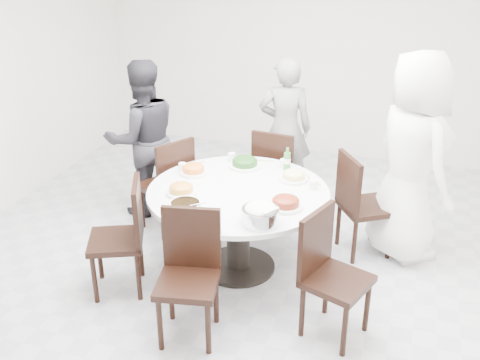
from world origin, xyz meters
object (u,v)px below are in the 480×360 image
(chair_sw, at_px, (116,238))
(beverage_bottle, at_px, (287,159))
(chair_ne, at_px, (366,205))
(chair_n, at_px, (279,172))
(diner_left, at_px, (143,139))
(soup_bowl, at_px, (185,207))
(dining_table, at_px, (238,230))
(chair_se, at_px, (337,278))
(rice_bowl, at_px, (261,216))
(chair_s, at_px, (187,280))
(diner_right, at_px, (411,158))
(diner_middle, at_px, (285,129))
(chair_nw, at_px, (165,184))

(chair_sw, height_order, beverage_bottle, beverage_bottle)
(chair_ne, distance_m, chair_n, 1.02)
(chair_sw, distance_m, beverage_bottle, 1.62)
(diner_left, distance_m, soup_bowl, 1.56)
(dining_table, xyz_separation_m, chair_ne, (1.00, 0.61, 0.10))
(chair_se, distance_m, rice_bowl, 0.70)
(chair_s, xyz_separation_m, rice_bowl, (0.39, 0.47, 0.33))
(chair_s, relative_size, rice_bowl, 3.42)
(chair_ne, relative_size, diner_right, 0.52)
(chair_n, bearing_deg, rice_bowl, 105.73)
(chair_se, distance_m, diner_left, 2.58)
(diner_middle, xyz_separation_m, diner_left, (-1.26, -0.79, 0.03))
(dining_table, bearing_deg, chair_s, -93.96)
(dining_table, xyz_separation_m, chair_s, (-0.07, -0.95, 0.10))
(diner_middle, distance_m, soup_bowl, 2.04)
(chair_nw, relative_size, chair_se, 1.00)
(chair_n, xyz_separation_m, chair_se, (0.85, -1.67, 0.00))
(chair_ne, height_order, soup_bowl, chair_ne)
(chair_sw, xyz_separation_m, diner_middle, (0.86, 2.13, 0.29))
(diner_left, relative_size, rice_bowl, 5.72)
(chair_n, height_order, diner_middle, diner_middle)
(diner_left, height_order, beverage_bottle, diner_left)
(rice_bowl, bearing_deg, beverage_bottle, 92.36)
(chair_s, xyz_separation_m, chair_se, (0.99, 0.34, 0.00))
(dining_table, height_order, chair_s, chair_s)
(chair_se, bearing_deg, chair_s, 129.49)
(chair_nw, distance_m, chair_s, 1.64)
(chair_s, relative_size, soup_bowl, 3.87)
(chair_nw, distance_m, soup_bowl, 1.17)
(diner_left, bearing_deg, diner_middle, 170.20)
(chair_n, xyz_separation_m, soup_bowl, (-0.35, -1.54, 0.31))
(chair_s, distance_m, chair_se, 1.05)
(chair_nw, xyz_separation_m, beverage_bottle, (1.17, 0.05, 0.38))
(chair_s, relative_size, diner_left, 0.60)
(soup_bowl, distance_m, beverage_bottle, 1.14)
(soup_bowl, relative_size, beverage_bottle, 1.16)
(dining_table, height_order, chair_ne, chair_ne)
(chair_nw, height_order, diner_right, diner_right)
(rice_bowl, bearing_deg, chair_ne, 58.55)
(beverage_bottle, bearing_deg, dining_table, -118.72)
(chair_s, distance_m, soup_bowl, 0.60)
(diner_right, height_order, beverage_bottle, diner_right)
(dining_table, height_order, diner_left, diner_left)
(chair_se, relative_size, diner_left, 0.60)
(soup_bowl, bearing_deg, beverage_bottle, 61.00)
(chair_s, relative_size, beverage_bottle, 4.47)
(chair_nw, bearing_deg, chair_ne, 123.65)
(rice_bowl, bearing_deg, diner_right, 50.10)
(chair_ne, xyz_separation_m, rice_bowl, (-0.67, -1.09, 0.33))
(chair_se, distance_m, diner_middle, 2.35)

